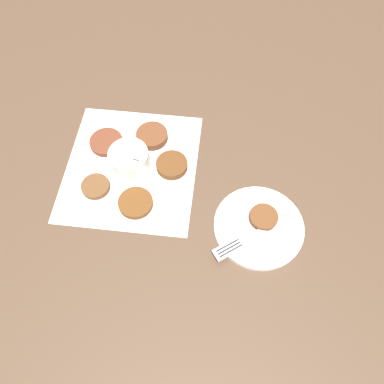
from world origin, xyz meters
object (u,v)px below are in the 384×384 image
at_px(fritter_on_plate, 264,217).
at_px(sauce_bowl, 130,161).
at_px(serving_plate, 259,226).
at_px(fork, 243,241).

bearing_deg(fritter_on_plate, sauce_bowl, 63.13).
bearing_deg(fritter_on_plate, serving_plate, 146.14).
distance_m(serving_plate, fritter_on_plate, 0.02).
distance_m(sauce_bowl, fork, 0.33).
bearing_deg(serving_plate, sauce_bowl, 60.08).
relative_size(sauce_bowl, serving_plate, 0.57).
bearing_deg(serving_plate, fritter_on_plate, -33.86).
bearing_deg(sauce_bowl, serving_plate, -119.92).
distance_m(sauce_bowl, serving_plate, 0.34).
relative_size(sauce_bowl, fork, 0.66).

